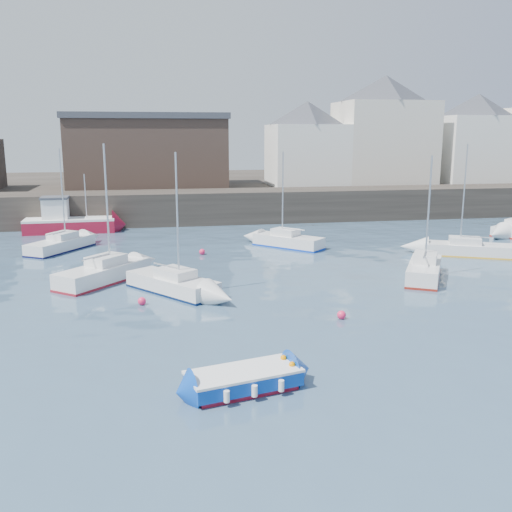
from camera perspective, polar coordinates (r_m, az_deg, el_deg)
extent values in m
plane|color=#2D4760|center=(21.89, 5.75, -10.41)|extent=(220.00, 220.00, 0.00)
cube|color=#28231E|center=(55.12, -4.32, 4.96)|extent=(90.00, 5.00, 3.00)
cube|color=#28231E|center=(72.95, -5.84, 6.61)|extent=(90.00, 32.00, 2.80)
cube|color=beige|center=(66.57, 12.62, 10.95)|extent=(10.00, 8.00, 9.00)
pyramid|color=#3A3D44|center=(66.74, 12.86, 16.02)|extent=(13.36, 13.36, 2.80)
cube|color=white|center=(71.14, 21.07, 9.90)|extent=(9.00, 7.00, 7.50)
pyramid|color=#3A3D44|center=(71.18, 21.38, 13.89)|extent=(11.88, 11.88, 2.45)
cube|color=white|center=(63.19, 5.08, 10.01)|extent=(8.00, 7.00, 6.50)
pyramid|color=#3A3D44|center=(63.18, 5.16, 14.07)|extent=(11.14, 11.14, 2.45)
cube|color=#3D2D26|center=(62.42, -10.76, 10.05)|extent=(16.00, 10.00, 7.00)
cube|color=#3A3D44|center=(62.41, -10.90, 13.54)|extent=(16.40, 10.40, 0.60)
cube|color=maroon|center=(19.46, -1.24, -13.06)|extent=(3.64, 2.17, 0.17)
cube|color=#0B41B1|center=(19.33, -1.25, -12.21)|extent=(3.97, 2.42, 0.46)
cube|color=white|center=(19.22, -1.25, -11.47)|extent=(4.05, 2.47, 0.08)
cube|color=white|center=(19.30, -1.25, -12.01)|extent=(3.14, 1.78, 0.42)
cube|color=tan|center=(19.26, -1.25, -11.73)|extent=(0.52, 1.14, 0.06)
cylinder|color=white|center=(19.79, -4.87, -11.75)|extent=(0.19, 0.19, 0.37)
cylinder|color=white|center=(18.27, -2.95, -13.85)|extent=(0.19, 0.19, 0.37)
cylinder|color=white|center=(20.10, -2.26, -11.33)|extent=(0.19, 0.19, 0.37)
cylinder|color=white|center=(18.60, -0.15, -13.34)|extent=(0.19, 0.19, 0.37)
cylinder|color=white|center=(20.44, 0.26, -10.91)|extent=(0.19, 0.19, 0.37)
cylinder|color=white|center=(18.97, 2.54, -12.82)|extent=(0.19, 0.19, 0.37)
cube|color=maroon|center=(51.97, -18.07, 2.86)|extent=(7.59, 3.03, 1.03)
cube|color=white|center=(51.89, -18.11, 3.53)|extent=(7.59, 3.03, 0.19)
cube|color=white|center=(51.90, -19.42, 4.49)|extent=(2.12, 1.94, 1.69)
cube|color=#3A3D44|center=(51.79, -19.50, 5.52)|extent=(2.31, 2.13, 0.19)
cylinder|color=silver|center=(51.51, -16.70, 5.77)|extent=(0.09, 0.09, 3.76)
cube|color=silver|center=(33.85, -15.03, -1.74)|extent=(5.29, 5.79, 0.97)
cube|color=maroon|center=(33.95, -14.99, -2.43)|extent=(5.35, 5.85, 0.13)
cube|color=silver|center=(33.89, -14.75, -0.39)|extent=(2.44, 2.52, 0.54)
cylinder|color=silver|center=(33.58, -14.69, 4.97)|extent=(0.11, 0.11, 6.85)
cube|color=silver|center=(31.01, -8.37, -2.82)|extent=(4.97, 5.65, 0.86)
cube|color=#08173B|center=(31.11, -8.35, -3.48)|extent=(5.02, 5.71, 0.11)
cube|color=silver|center=(30.63, -8.06, -1.70)|extent=(2.32, 2.43, 0.48)
cylinder|color=silver|center=(29.84, -7.88, 3.92)|extent=(0.10, 0.10, 6.60)
cube|color=silver|center=(34.86, 16.47, -1.43)|extent=(4.17, 5.52, 0.97)
cube|color=maroon|center=(34.95, 16.43, -2.10)|extent=(4.21, 5.57, 0.13)
cube|color=silver|center=(34.96, 16.57, -0.14)|extent=(2.06, 2.27, 0.54)
cylinder|color=silver|center=(34.76, 16.88, 4.50)|extent=(0.11, 0.11, 6.18)
cube|color=silver|center=(42.55, 20.50, 0.60)|extent=(6.21, 4.28, 0.83)
cube|color=gold|center=(42.62, 20.46, 0.13)|extent=(6.27, 4.33, 0.11)
cube|color=silver|center=(42.41, 20.16, 1.47)|extent=(2.50, 2.19, 0.46)
cylinder|color=silver|center=(41.95, 20.07, 5.79)|extent=(0.09, 0.09, 6.86)
cube|color=silver|center=(42.85, 3.25, 1.47)|extent=(4.98, 5.06, 0.88)
cube|color=#0B36B5|center=(42.92, 3.24, 0.97)|extent=(5.03, 5.11, 0.12)
cube|color=silver|center=(42.87, 2.95, 2.41)|extent=(2.24, 2.25, 0.49)
cylinder|color=silver|center=(42.62, 2.69, 6.22)|extent=(0.10, 0.10, 6.19)
cube|color=silver|center=(43.87, -18.95, 1.05)|extent=(4.55, 5.74, 0.85)
cube|color=#0C0D38|center=(43.94, -18.91, 0.58)|extent=(4.59, 5.79, 0.11)
cube|color=silver|center=(43.96, -18.77, 1.96)|extent=(2.20, 2.39, 0.47)
cylinder|color=silver|center=(43.78, -18.80, 5.90)|extent=(0.09, 0.09, 6.49)
sphere|color=#FF2355|center=(29.12, -11.32, -4.80)|extent=(0.41, 0.41, 0.41)
sphere|color=#FF2355|center=(26.75, 8.53, -6.23)|extent=(0.41, 0.41, 0.41)
sphere|color=#FF2355|center=(40.45, -5.41, 0.16)|extent=(0.42, 0.42, 0.42)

